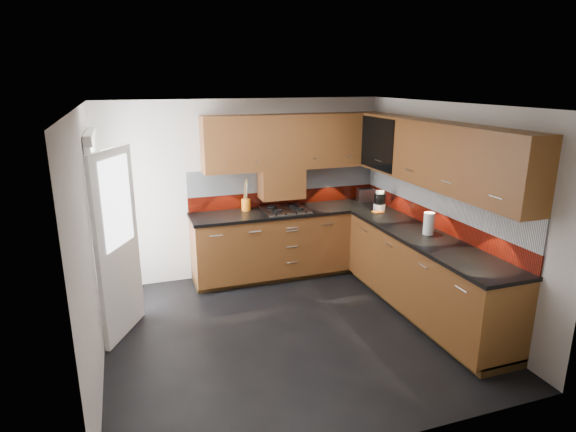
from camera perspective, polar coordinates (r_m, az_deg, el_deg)
name	(u,v)px	position (r m, az deg, el deg)	size (l,w,h in m)	color
room	(290,197)	(4.83, 0.21, 2.23)	(4.00, 3.80, 2.64)	black
base_cabinets	(350,259)	(6.18, 7.39, -5.11)	(2.70, 3.20, 0.95)	brown
countertop	(351,223)	(6.01, 7.50, -0.87)	(2.72, 3.22, 0.04)	black
backsplash	(360,195)	(6.22, 8.52, 2.44)	(2.70, 3.20, 0.54)	#691409
upper_cabinets	(364,148)	(5.96, 9.02, 7.98)	(2.50, 3.20, 0.72)	brown
extractor_hood	(281,183)	(6.53, -0.80, 3.89)	(0.60, 0.33, 0.40)	brown
glass_cabinet	(387,141)	(6.43, 11.66, 8.67)	(0.32, 0.80, 0.66)	black
back_door	(107,237)	(5.43, -20.62, -2.38)	(0.42, 1.19, 2.04)	white
gas_hob	(285,210)	(6.45, -0.32, 0.77)	(0.59, 0.52, 0.05)	silver
utensil_pot	(246,203)	(6.47, -5.01, 1.50)	(0.12, 0.12, 0.43)	orange
toaster	(366,195)	(7.04, 9.23, 2.49)	(0.28, 0.20, 0.19)	silver
food_processor	(380,201)	(6.57, 10.80, 1.72)	(0.16, 0.16, 0.27)	white
paper_towel	(429,223)	(5.67, 16.35, -0.85)	(0.12, 0.12, 0.25)	white
orange_cloth	(378,212)	(6.47, 10.60, 0.48)	(0.13, 0.11, 0.01)	orange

